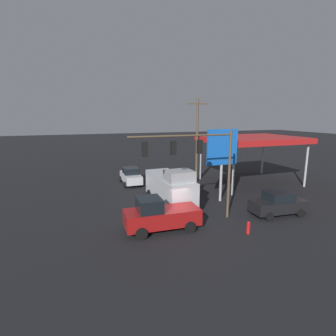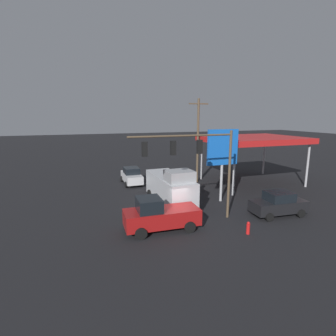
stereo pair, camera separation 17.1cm
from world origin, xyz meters
TOP-DOWN VIEW (x-y plane):
  - ground_plane at (0.00, 0.00)m, footprint 200.00×200.00m
  - traffic_signal_assembly at (-1.39, -0.24)m, footprint 7.86×0.43m
  - utility_pole at (-6.86, -11.08)m, footprint 2.40×0.26m
  - gas_station_canopy at (-12.67, -8.65)m, footprint 10.62×8.42m
  - price_sign at (-5.88, -3.90)m, footprint 3.00×0.27m
  - pickup_parked at (1.42, 0.30)m, footprint 5.27×2.41m
  - sedan_waiting at (-8.37, 0.76)m, footprint 4.52×2.31m
  - delivery_truck at (-0.97, -4.09)m, footprint 2.73×6.87m
  - sedan_far at (0.71, -12.83)m, footprint 2.08×4.41m
  - fire_hydrant at (-4.02, 2.85)m, footprint 0.24×0.24m

SIDE VIEW (x-z plane):
  - ground_plane at x=0.00m, z-range 0.00..0.00m
  - fire_hydrant at x=-4.02m, z-range 0.00..0.88m
  - sedan_waiting at x=-8.37m, z-range -0.01..1.92m
  - sedan_far at x=0.71m, z-range -0.01..1.92m
  - pickup_parked at x=1.42m, z-range -0.09..2.31m
  - delivery_truck at x=-0.97m, z-range -0.10..3.48m
  - price_sign at x=-5.88m, z-range 1.49..8.15m
  - traffic_signal_assembly at x=-1.39m, z-range 1.67..8.46m
  - gas_station_canopy at x=-12.67m, z-range 2.37..7.82m
  - utility_pole at x=-6.86m, z-range 0.28..10.04m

